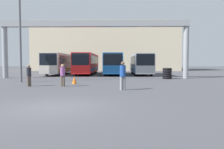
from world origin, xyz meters
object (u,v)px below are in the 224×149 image
(bus_slot_0, at_px, (61,63))
(bus_slot_2, at_px, (113,63))
(tire_stack, at_px, (167,73))
(pedestrian_far_center, at_px, (63,75))
(bus_slot_3, at_px, (141,63))
(lamp_post, at_px, (20,29))
(traffic_cone, at_px, (74,80))
(pedestrian_mid_right, at_px, (29,75))
(pedestrian_near_center, at_px, (123,75))
(bus_slot_1, at_px, (87,63))

(bus_slot_0, bearing_deg, bus_slot_2, -2.82)
(bus_slot_0, distance_m, tire_stack, 17.00)
(bus_slot_2, height_order, pedestrian_far_center, bus_slot_2)
(bus_slot_3, bearing_deg, pedestrian_far_center, -115.32)
(lamp_post, bearing_deg, traffic_cone, -15.74)
(traffic_cone, bearing_deg, bus_slot_3, 62.90)
(bus_slot_0, relative_size, pedestrian_far_center, 7.34)
(bus_slot_3, xyz_separation_m, pedestrian_far_center, (-7.64, -16.15, -0.86))
(bus_slot_0, distance_m, pedestrian_mid_right, 17.33)
(pedestrian_mid_right, relative_size, traffic_cone, 2.58)
(bus_slot_0, bearing_deg, pedestrian_near_center, -64.93)
(pedestrian_near_center, xyz_separation_m, tire_stack, (5.19, 10.07, -0.38))
(bus_slot_2, bearing_deg, tire_stack, -55.54)
(traffic_cone, distance_m, tire_stack, 10.89)
(bus_slot_0, xyz_separation_m, tire_stack, (14.22, -9.24, -1.18))
(pedestrian_mid_right, bearing_deg, traffic_cone, 164.75)
(tire_stack, bearing_deg, lamp_post, -162.86)
(bus_slot_3, distance_m, traffic_cone, 15.82)
(bus_slot_3, xyz_separation_m, pedestrian_mid_right, (-10.20, -16.09, -0.88))
(bus_slot_2, height_order, traffic_cone, bus_slot_2)
(bus_slot_1, xyz_separation_m, pedestrian_far_center, (0.52, -17.35, -0.90))
(bus_slot_1, bearing_deg, bus_slot_0, -178.48)
(pedestrian_mid_right, relative_size, pedestrian_near_center, 0.87)
(bus_slot_1, xyz_separation_m, bus_slot_3, (8.16, -1.20, -0.05))
(bus_slot_2, distance_m, lamp_post, 15.92)
(pedestrian_mid_right, height_order, lamp_post, lamp_post)
(bus_slot_1, relative_size, pedestrian_far_center, 7.47)
(bus_slot_0, bearing_deg, bus_slot_3, -5.10)
(pedestrian_far_center, height_order, pedestrian_mid_right, pedestrian_far_center)
(pedestrian_mid_right, distance_m, pedestrian_near_center, 7.31)
(pedestrian_far_center, xyz_separation_m, pedestrian_mid_right, (-2.56, 0.06, -0.03))
(bus_slot_0, xyz_separation_m, traffic_cone, (5.06, -15.12, -1.46))
(tire_stack, bearing_deg, pedestrian_mid_right, -146.88)
(bus_slot_1, height_order, bus_slot_3, bus_slot_1)
(bus_slot_1, bearing_deg, bus_slot_3, -8.37)
(pedestrian_mid_right, bearing_deg, bus_slot_0, -132.81)
(pedestrian_mid_right, bearing_deg, bus_slot_2, -159.62)
(bus_slot_3, bearing_deg, bus_slot_1, 171.63)
(pedestrian_far_center, distance_m, pedestrian_mid_right, 2.57)
(lamp_post, bearing_deg, bus_slot_0, 89.49)
(traffic_cone, bearing_deg, pedestrian_far_center, -102.25)
(bus_slot_1, bearing_deg, pedestrian_near_center, -75.69)
(pedestrian_mid_right, bearing_deg, pedestrian_near_center, 113.53)
(pedestrian_mid_right, xyz_separation_m, lamp_post, (-2.16, 3.53, 3.95))
(bus_slot_2, relative_size, traffic_cone, 18.20)
(traffic_cone, bearing_deg, bus_slot_0, 108.51)
(bus_slot_0, height_order, lamp_post, lamp_post)
(bus_slot_1, distance_m, bus_slot_2, 4.11)
(bus_slot_0, relative_size, pedestrian_mid_right, 7.56)
(bus_slot_2, relative_size, tire_stack, 9.52)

